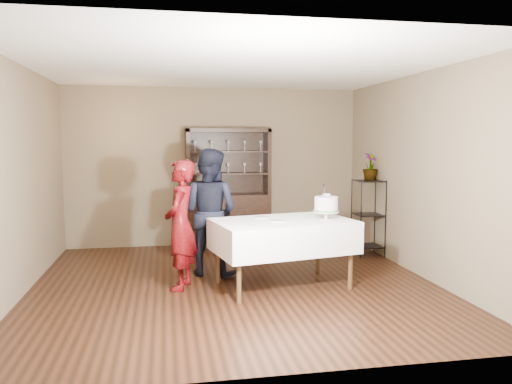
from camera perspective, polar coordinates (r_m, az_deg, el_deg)
floor at (r=6.41m, az=-2.43°, el=-10.47°), size 5.00×5.00×0.00m
ceiling at (r=6.21m, az=-2.55°, el=14.16°), size 5.00×5.00×0.00m
back_wall at (r=8.65m, az=-4.75°, el=2.88°), size 5.00×0.02×2.70m
wall_left at (r=6.33m, az=-25.51°, el=1.18°), size 0.02×5.00×2.70m
wall_right at (r=6.96m, az=18.36°, el=1.85°), size 0.02×5.00×2.70m
china_hutch at (r=8.49m, az=-3.20°, el=-1.82°), size 1.40×0.48×2.00m
plant_etagere at (r=8.02m, az=12.70°, el=-2.51°), size 0.42×0.42×1.20m
cake_table at (r=6.18m, az=3.10°, el=-5.02°), size 1.83×1.33×0.83m
woman at (r=6.13m, az=-8.62°, el=-3.72°), size 0.51×0.65×1.58m
man at (r=6.72m, az=-5.38°, el=-2.29°), size 1.04×0.98×1.70m
cake at (r=6.23m, az=8.01°, el=-1.49°), size 0.36×0.36×0.45m
plate_near at (r=6.04m, az=2.56°, el=-3.30°), size 0.23×0.23×0.01m
plate_far at (r=6.31m, az=0.64°, el=-2.90°), size 0.21×0.21×0.01m
potted_plant at (r=7.97m, az=12.94°, el=2.84°), size 0.33×0.33×0.42m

